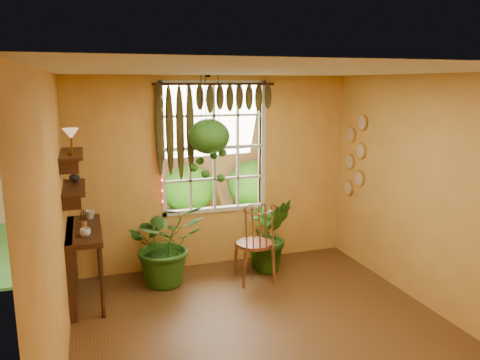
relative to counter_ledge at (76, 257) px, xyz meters
The scene contains 23 objects.
floor 2.55m from the counter_ledge, 39.96° to the right, with size 4.50×4.50×0.00m, color brown.
ceiling 3.29m from the counter_ledge, 39.96° to the right, with size 4.50×4.50×0.00m, color white.
wall_back 2.17m from the counter_ledge, 18.80° to the left, with size 4.00×4.00×0.00m, color #E7AC4F.
wall_left 1.79m from the counter_ledge, 93.24° to the right, with size 4.50×4.50×0.00m, color #E7AC4F.
wall_right 4.30m from the counter_ledge, 22.26° to the right, with size 4.50×4.50×0.00m, color #E7AC4F.
window 2.33m from the counter_ledge, 19.65° to the left, with size 1.52×0.10×1.86m.
valance_vine 2.57m from the counter_ledge, 17.07° to the left, with size 1.70×0.12×1.10m.
string_lights 1.76m from the counter_ledge, 27.17° to the left, with size 0.03×0.03×1.54m, color #FF2633, non-canonical shape.
wall_plates 4.02m from the counter_ledge, ahead, with size 0.04×0.32×1.10m, color beige, non-canonical shape.
counter_ledge is the anchor object (origin of this frame).
shelf_lower 0.85m from the counter_ledge, ahead, with size 0.25×0.90×0.04m, color #3A1B0F.
shelf_upper 1.25m from the counter_ledge, ahead, with size 0.25×0.90×0.04m, color #3A1B0F.
backyard 5.74m from the counter_ledge, 67.84° to the left, with size 14.00×10.00×12.00m.
windsor_chair 2.25m from the counter_ledge, ahead, with size 0.50×0.53×1.29m.
potted_plant_left 1.11m from the counter_ledge, ahead, with size 0.99×0.86×1.10m, color #1C4312.
potted_plant_mid 2.58m from the counter_ledge, ahead, with size 0.57×0.46×1.04m, color #1C4312.
potted_plant_right 2.56m from the counter_ledge, ahead, with size 0.48×0.48×0.86m, color #1C4312.
hanging_basket 2.21m from the counter_ledge, 10.78° to the left, with size 0.55×0.55×1.41m.
cup_a 0.53m from the counter_ledge, 68.17° to the right, with size 0.12×0.12×0.09m, color silver.
cup_b 0.60m from the counter_ledge, 64.85° to the left, with size 0.12×0.12×0.11m, color beige.
brush_jar 0.48m from the counter_ledge, 23.09° to the right, with size 0.08×0.08×0.30m.
shelf_vase 0.98m from the counter_ledge, 82.34° to the left, with size 0.12×0.12×0.13m, color #B2AD99.
tiffany_lamp 1.50m from the counter_ledge, 76.81° to the right, with size 0.18×0.18×0.29m.
Camera 1 is at (-1.71, -4.04, 2.60)m, focal length 35.00 mm.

